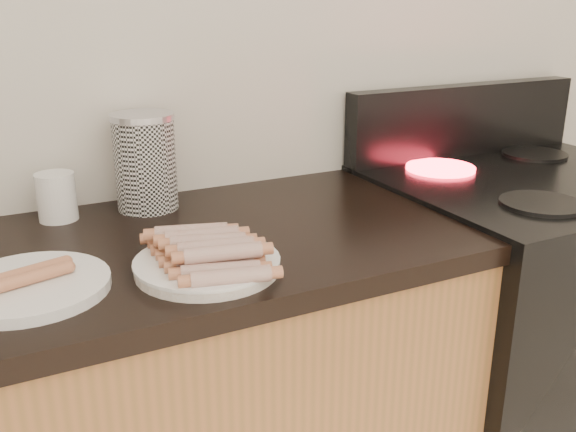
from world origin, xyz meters
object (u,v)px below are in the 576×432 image
stove (516,336)px  mug (57,197)px  side_plate (29,287)px  main_plate (207,267)px  canister (145,162)px

stove → mug: (-1.12, 0.24, 0.49)m
side_plate → mug: (0.09, 0.34, 0.04)m
main_plate → canister: size_ratio=1.17×
stove → side_plate: 1.30m
main_plate → canister: canister is taller
stove → mug: size_ratio=9.06×
main_plate → mug: 0.44m
canister → mug: canister is taller
stove → canister: 1.11m
side_plate → canister: 0.45m
main_plate → side_plate: bearing=169.7°
side_plate → mug: 0.36m
stove → main_plate: main_plate is taller
main_plate → side_plate: 0.29m
stove → mug: mug is taller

